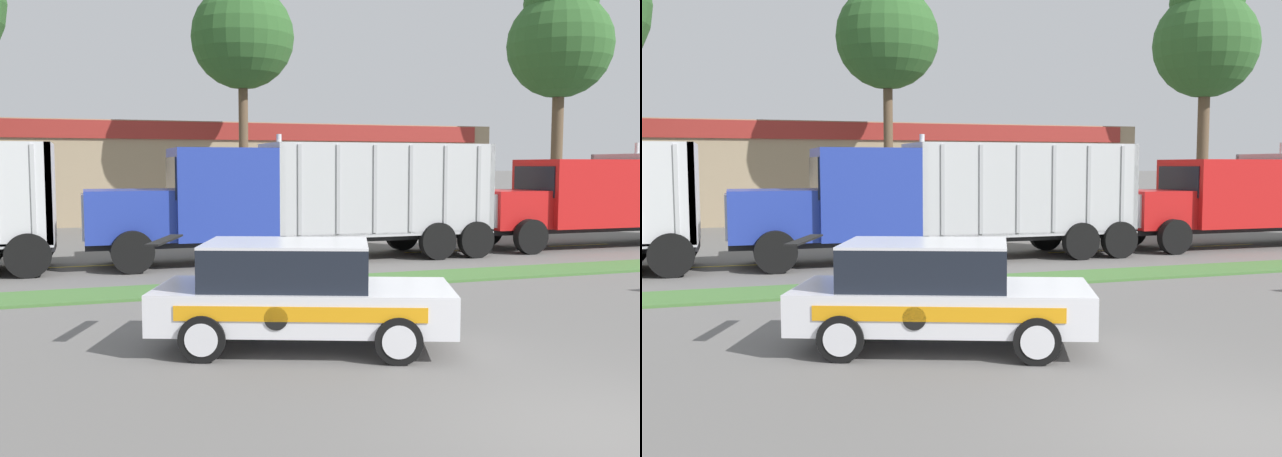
# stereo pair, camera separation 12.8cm
# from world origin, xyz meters

# --- Properties ---
(ground_plane) EXTENTS (600.00, 600.00, 0.00)m
(ground_plane) POSITION_xyz_m (0.00, 0.00, 0.00)
(ground_plane) COLOR slate
(grass_verge) EXTENTS (120.00, 1.66, 0.06)m
(grass_verge) POSITION_xyz_m (0.00, 9.75, 0.03)
(grass_verge) COLOR #477538
(grass_verge) RESTS_ON ground_plane
(centre_line_3) EXTENTS (2.40, 0.14, 0.01)m
(centre_line_3) POSITION_xyz_m (-5.09, 14.58, 0.00)
(centre_line_3) COLOR yellow
(centre_line_3) RESTS_ON ground_plane
(centre_line_4) EXTENTS (2.40, 0.14, 0.01)m
(centre_line_4) POSITION_xyz_m (0.31, 14.58, 0.00)
(centre_line_4) COLOR yellow
(centre_line_4) RESTS_ON ground_plane
(centre_line_5) EXTENTS (2.40, 0.14, 0.01)m
(centre_line_5) POSITION_xyz_m (5.71, 14.58, 0.00)
(centre_line_5) COLOR yellow
(centre_line_5) RESTS_ON ground_plane
(centre_line_6) EXTENTS (2.40, 0.14, 0.01)m
(centre_line_6) POSITION_xyz_m (11.11, 14.58, 0.00)
(centre_line_6) COLOR yellow
(centre_line_6) RESTS_ON ground_plane
(dump_truck_lead) EXTENTS (11.38, 2.83, 3.50)m
(dump_truck_lead) POSITION_xyz_m (11.78, 14.24, 1.55)
(dump_truck_lead) COLOR black
(dump_truck_lead) RESTS_ON ground_plane
(dump_truck_trail) EXTENTS (11.73, 2.75, 3.60)m
(dump_truck_trail) POSITION_xyz_m (-0.32, 13.99, 1.66)
(dump_truck_trail) COLOR black
(dump_truck_trail) RESTS_ON ground_plane
(rally_car) EXTENTS (4.79, 3.31, 1.64)m
(rally_car) POSITION_xyz_m (-2.06, 4.41, 0.84)
(rally_car) COLOR white
(rally_car) RESTS_ON ground_plane
(store_building_backdrop) EXTENTS (37.59, 12.10, 4.79)m
(store_building_backdrop) POSITION_xyz_m (-3.36, 33.42, 2.40)
(store_building_backdrop) COLOR #9E896B
(store_building_backdrop) RESTS_ON ground_plane
(tree_behind_left) EXTENTS (5.37, 5.37, 12.95)m
(tree_behind_left) POSITION_xyz_m (18.49, 25.81, 9.40)
(tree_behind_left) COLOR brown
(tree_behind_left) RESTS_ON ground_plane
(tree_behind_right) EXTENTS (4.35, 4.35, 11.39)m
(tree_behind_right) POSITION_xyz_m (1.46, 24.23, 8.53)
(tree_behind_right) COLOR brown
(tree_behind_right) RESTS_ON ground_plane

